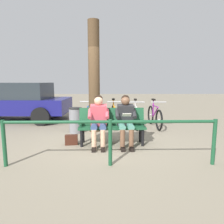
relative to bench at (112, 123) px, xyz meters
The scene contains 13 objects.
ground_plane 0.54m from the bench, 27.01° to the left, with size 40.00×40.00×0.00m, color gray.
bench is the anchor object (origin of this frame).
person_reading 0.39m from the bench, 154.63° to the left, with size 0.50×0.77×1.20m.
person_companion 0.39m from the bench, 28.98° to the left, with size 0.50×0.77×1.20m.
handbag 1.06m from the bench, ahead, with size 0.30×0.14×0.24m, color #3F1E14.
tree_trunk 1.76m from the bench, 67.26° to the right, with size 0.34×0.34×3.26m, color #4C3823.
litter_bin 1.50m from the bench, 44.09° to the right, with size 0.39×0.39×0.75m.
bicycle_blue 2.32m from the bench, 128.25° to the right, with size 0.48×1.68×0.94m.
bicycle_red 1.99m from the bench, 113.62° to the right, with size 0.48×1.68×0.94m.
bicycle_black 1.93m from the bench, 92.12° to the right, with size 0.48×1.68×0.94m.
bicycle_purple 2.14m from the bench, 69.77° to the right, with size 0.48×1.68×0.94m.
railing_fence 1.35m from the bench, 88.40° to the left, with size 3.85×0.13×0.85m.
parked_car 4.79m from the bench, 38.66° to the right, with size 4.23×2.07×1.47m.
Camera 1 is at (-0.14, 4.81, 1.52)m, focal length 32.72 mm.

